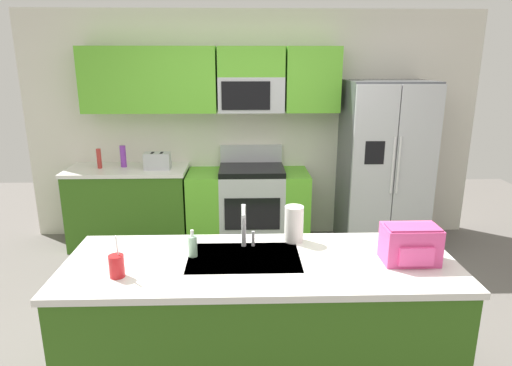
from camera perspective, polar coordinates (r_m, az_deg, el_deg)
ground_plane at (r=3.64m, az=0.35°, el=-18.77°), size 9.00×9.00×0.00m
kitchen_wall_unit at (r=5.12m, az=-2.08°, el=9.04°), size 5.20×0.43×2.60m
back_counter at (r=5.23m, az=-15.95°, el=-2.91°), size 1.32×0.63×0.90m
range_oven at (r=5.07m, az=-0.99°, el=-2.96°), size 1.36×0.61×1.10m
refrigerator at (r=5.11m, az=16.16°, el=2.19°), size 0.90×0.76×1.85m
island_counter at (r=2.90m, az=0.57°, el=-17.97°), size 2.34×0.84×0.90m
toaster at (r=4.96m, az=-12.61°, el=2.81°), size 0.28×0.16×0.18m
pepper_mill at (r=5.17m, az=-19.61°, el=2.99°), size 0.05×0.05×0.22m
bottle_purple at (r=5.15m, az=-16.78°, el=3.32°), size 0.06×0.06×0.24m
sink_faucet at (r=2.79m, az=-1.48°, el=-5.19°), size 0.08×0.21×0.28m
drink_cup_red at (r=2.59m, az=-17.55°, el=-10.16°), size 0.08×0.08×0.25m
soap_dispenser at (r=2.74m, az=-8.20°, el=-8.03°), size 0.06×0.06×0.17m
paper_towel_roll at (r=2.92m, az=4.93°, el=-5.28°), size 0.12×0.12×0.24m
backpack at (r=2.77m, az=19.33°, el=-7.38°), size 0.32×0.22×0.23m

